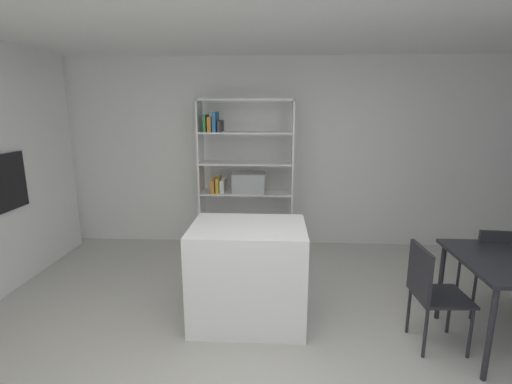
{
  "coord_description": "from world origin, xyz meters",
  "views": [
    {
      "loc": [
        0.03,
        -2.58,
        1.99
      ],
      "look_at": [
        -0.17,
        1.04,
        1.16
      ],
      "focal_mm": 26.23,
      "sensor_mm": 36.0,
      "label": 1
    }
  ],
  "objects_px": {
    "kitchen_island": "(248,273)",
    "dining_chair_island_side": "(431,288)",
    "open_bookshelf": "(242,178)",
    "built_in_oven": "(5,183)",
    "dining_chair_far": "(496,263)"
  },
  "relations": [
    {
      "from": "built_in_oven",
      "to": "dining_chair_far",
      "type": "xyz_separation_m",
      "value": [
        4.97,
        -0.3,
        -0.66
      ]
    },
    {
      "from": "built_in_oven",
      "to": "dining_chair_far",
      "type": "relative_size",
      "value": 0.69
    },
    {
      "from": "open_bookshelf",
      "to": "built_in_oven",
      "type": "bearing_deg",
      "value": -152.29
    },
    {
      "from": "built_in_oven",
      "to": "kitchen_island",
      "type": "distance_m",
      "value": 2.77
    },
    {
      "from": "dining_chair_far",
      "to": "dining_chair_island_side",
      "type": "relative_size",
      "value": 1.02
    },
    {
      "from": "built_in_oven",
      "to": "dining_chair_far",
      "type": "bearing_deg",
      "value": -3.42
    },
    {
      "from": "kitchen_island",
      "to": "dining_chair_island_side",
      "type": "xyz_separation_m",
      "value": [
        1.54,
        -0.32,
        0.06
      ]
    },
    {
      "from": "kitchen_island",
      "to": "dining_chair_far",
      "type": "relative_size",
      "value": 1.16
    },
    {
      "from": "built_in_oven",
      "to": "dining_chair_island_side",
      "type": "distance_m",
      "value": 4.3
    },
    {
      "from": "kitchen_island",
      "to": "dining_chair_island_side",
      "type": "relative_size",
      "value": 1.19
    },
    {
      "from": "kitchen_island",
      "to": "dining_chair_far",
      "type": "distance_m",
      "value": 2.35
    },
    {
      "from": "kitchen_island",
      "to": "open_bookshelf",
      "type": "height_order",
      "value": "open_bookshelf"
    },
    {
      "from": "kitchen_island",
      "to": "dining_chair_island_side",
      "type": "height_order",
      "value": "kitchen_island"
    },
    {
      "from": "dining_chair_far",
      "to": "dining_chair_island_side",
      "type": "xyz_separation_m",
      "value": [
        -0.8,
        -0.51,
        -0.02
      ]
    },
    {
      "from": "built_in_oven",
      "to": "dining_chair_island_side",
      "type": "relative_size",
      "value": 0.7
    }
  ]
}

